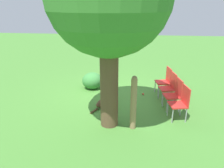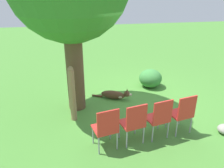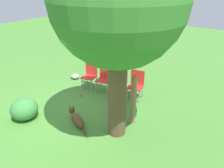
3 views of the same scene
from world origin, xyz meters
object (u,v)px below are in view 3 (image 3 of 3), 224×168
red_chair_2 (120,80)px  tennis_ball (81,95)px  oak_tree (118,2)px  red_chair_0 (90,74)px  dog (76,119)px  fence_post (134,100)px  red_chair_3 (136,83)px  red_chair_1 (105,77)px

red_chair_2 → tennis_ball: red_chair_2 is taller
oak_tree → red_chair_2: bearing=-149.4°
red_chair_0 → tennis_ball: 0.88m
red_chair_0 → tennis_ball: (0.71, 0.18, -0.48)m
dog → fence_post: bearing=-118.3°
oak_tree → tennis_ball: oak_tree is taller
red_chair_0 → red_chair_2: same height
fence_post → tennis_ball: 2.23m
red_chair_0 → tennis_ball: red_chair_0 is taller
red_chair_2 → red_chair_3: (-0.07, 0.57, 0.00)m
dog → tennis_ball: size_ratio=16.13×
red_chair_0 → red_chair_1: (-0.07, 0.57, 0.00)m
red_chair_0 → red_chair_1: 0.57m
red_chair_2 → red_chair_3: 0.57m
red_chair_0 → tennis_ball: bearing=2.9°
oak_tree → dog: 3.16m
oak_tree → fence_post: oak_tree is taller
dog → red_chair_0: 2.20m
oak_tree → red_chair_1: 3.46m
dog → red_chair_2: red_chair_2 is taller
tennis_ball → red_chair_2: bearing=131.8°
oak_tree → fence_post: 2.47m
red_chair_3 → tennis_ball: (0.93, -1.52, -0.48)m
dog → red_chair_3: size_ratio=1.19×
red_chair_0 → oak_tree: bearing=42.2°
red_chair_1 → red_chair_3: size_ratio=1.00×
oak_tree → tennis_ball: 3.75m
red_chair_2 → red_chair_3: size_ratio=1.00×
dog → tennis_ball: dog is taller
oak_tree → red_chair_2: size_ratio=4.87×
dog → fence_post: (-0.87, 1.22, 0.56)m
red_chair_3 → dog: bearing=-28.0°
red_chair_1 → red_chair_3: (-0.15, 1.13, 0.00)m
fence_post → tennis_ball: (-0.30, -2.11, -0.65)m
oak_tree → dog: size_ratio=4.09×
red_chair_2 → tennis_ball: 1.37m
dog → red_chair_3: bearing=-80.7°
fence_post → red_chair_0: (-1.01, -2.29, -0.17)m
red_chair_0 → red_chair_2: (-0.15, 1.13, 0.00)m
fence_post → tennis_ball: bearing=-98.1°
fence_post → red_chair_1: size_ratio=1.48×
fence_post → tennis_ball: size_ratio=20.06×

